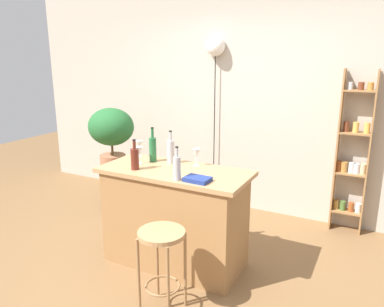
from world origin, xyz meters
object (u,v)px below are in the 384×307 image
(spice_shelf, at_px, (352,155))
(wine_glass_center, at_px, (139,145))
(bottle_olive_oil, at_px, (153,149))
(bar_stool, at_px, (162,252))
(wine_glass_right, at_px, (197,154))
(plant_stool, at_px, (115,189))
(bottle_sauce_amber, at_px, (177,168))
(bottle_spirits_clear, at_px, (135,158))
(pendant_globe_light, at_px, (215,48))
(bottle_vinegar, at_px, (171,151))
(potted_plant, at_px, (111,132))
(wine_glass_left, at_px, (139,152))
(cookbook, at_px, (197,179))

(spice_shelf, height_order, wine_glass_center, spice_shelf)
(spice_shelf, xyz_separation_m, bottle_olive_oil, (-1.70, -1.36, 0.18))
(bar_stool, relative_size, wine_glass_right, 4.14)
(spice_shelf, distance_m, plant_stool, 2.97)
(bottle_sauce_amber, distance_m, wine_glass_right, 0.45)
(bottle_spirits_clear, bearing_deg, pendant_globe_light, 89.14)
(bottle_vinegar, relative_size, pendant_globe_light, 0.15)
(bar_stool, relative_size, bottle_spirits_clear, 2.42)
(wine_glass_center, height_order, wine_glass_right, same)
(pendant_globe_light, bearing_deg, spice_shelf, -1.44)
(bottle_sauce_amber, distance_m, wine_glass_center, 0.86)
(spice_shelf, xyz_separation_m, bottle_sauce_amber, (-1.21, -1.74, 0.16))
(bar_stool, height_order, bottle_vinegar, bottle_vinegar)
(potted_plant, height_order, wine_glass_left, potted_plant)
(cookbook, xyz_separation_m, pendant_globe_light, (-0.63, 1.73, 1.08))
(bottle_olive_oil, distance_m, wine_glass_center, 0.25)
(bottle_vinegar, height_order, wine_glass_center, bottle_vinegar)
(bar_stool, distance_m, wine_glass_left, 1.09)
(plant_stool, relative_size, wine_glass_center, 2.69)
(potted_plant, bearing_deg, wine_glass_center, -35.84)
(cookbook, bearing_deg, pendant_globe_light, 112.51)
(spice_shelf, height_order, bottle_vinegar, spice_shelf)
(wine_glass_right, bearing_deg, wine_glass_center, 177.38)
(wine_glass_left, bearing_deg, cookbook, -16.05)
(plant_stool, height_order, wine_glass_center, wine_glass_center)
(bottle_vinegar, relative_size, wine_glass_right, 1.94)
(bar_stool, xyz_separation_m, pendant_globe_light, (-0.56, 2.20, 1.52))
(bar_stool, height_order, wine_glass_center, wine_glass_center)
(bottle_vinegar, bearing_deg, pendant_globe_light, 96.58)
(bottle_olive_oil, relative_size, cookbook, 1.61)
(wine_glass_left, bearing_deg, plant_stool, 140.47)
(cookbook, bearing_deg, wine_glass_center, 156.75)
(wine_glass_center, bearing_deg, cookbook, -25.89)
(plant_stool, bearing_deg, wine_glass_center, -35.84)
(bottle_sauce_amber, relative_size, pendant_globe_light, 0.13)
(bottle_spirits_clear, bearing_deg, wine_glass_left, 113.92)
(bottle_olive_oil, bearing_deg, spice_shelf, 38.51)
(bar_stool, distance_m, bottle_vinegar, 1.07)
(plant_stool, distance_m, wine_glass_left, 1.59)
(potted_plant, height_order, bottle_vinegar, potted_plant)
(bottle_spirits_clear, bearing_deg, plant_stool, 137.27)
(plant_stool, relative_size, bottle_spirits_clear, 1.58)
(wine_glass_right, bearing_deg, pendant_globe_light, 107.34)
(bottle_vinegar, relative_size, wine_glass_left, 1.94)
(spice_shelf, height_order, wine_glass_left, spice_shelf)
(wine_glass_right, distance_m, cookbook, 0.46)
(potted_plant, distance_m, wine_glass_left, 1.36)
(bottle_olive_oil, bearing_deg, cookbook, -27.12)
(spice_shelf, xyz_separation_m, wine_glass_right, (-1.26, -1.29, 0.17))
(plant_stool, relative_size, bottle_olive_oil, 1.30)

